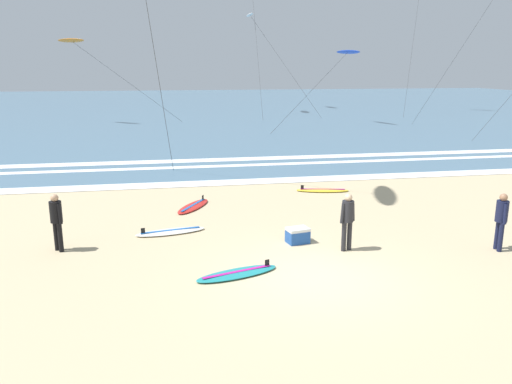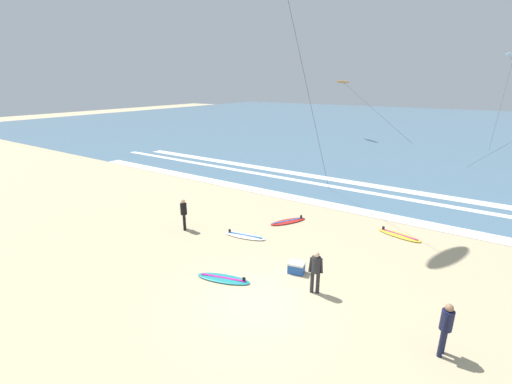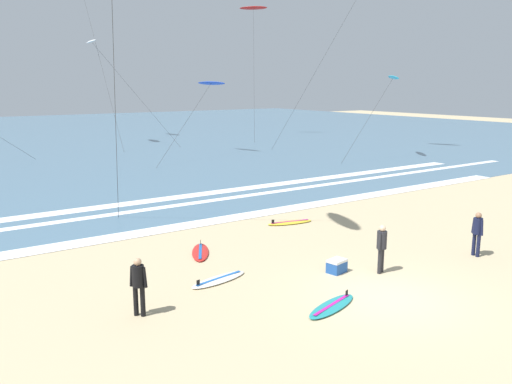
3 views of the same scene
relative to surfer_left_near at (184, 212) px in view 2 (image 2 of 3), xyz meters
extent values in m
plane|color=tan|center=(6.44, -2.92, -0.96)|extent=(160.00, 160.00, 0.00)
cube|color=slate|center=(6.44, 52.05, -0.95)|extent=(140.00, 90.00, 0.01)
cube|color=white|center=(5.12, 7.45, -0.94)|extent=(44.09, 1.09, 0.01)
cube|color=white|center=(7.77, 11.21, -0.94)|extent=(53.67, 0.62, 0.01)
cube|color=white|center=(6.29, 12.97, -0.94)|extent=(47.27, 1.02, 0.01)
cylinder|color=black|center=(0.07, -0.07, -0.55)|extent=(0.13, 0.13, 0.82)
cylinder|color=black|center=(-0.07, 0.07, -0.55)|extent=(0.13, 0.13, 0.82)
cylinder|color=black|center=(0.00, 0.00, 0.15)|extent=(0.32, 0.32, 0.58)
cylinder|color=black|center=(0.12, -0.14, 0.13)|extent=(0.16, 0.16, 0.56)
cylinder|color=black|center=(-0.12, 0.14, 0.13)|extent=(0.16, 0.16, 0.56)
sphere|color=tan|center=(0.00, 0.00, 0.54)|extent=(0.21, 0.21, 0.21)
cylinder|color=#232328|center=(7.83, -1.30, -0.55)|extent=(0.13, 0.13, 0.82)
cylinder|color=#232328|center=(7.64, -1.38, -0.55)|extent=(0.13, 0.13, 0.82)
cylinder|color=#232328|center=(7.73, -1.34, 0.15)|extent=(0.32, 0.32, 0.58)
cylinder|color=#232328|center=(7.91, -1.27, 0.13)|extent=(0.16, 0.13, 0.56)
cylinder|color=#232328|center=(7.56, -1.41, 0.13)|extent=(0.16, 0.13, 0.56)
sphere|color=#DBB28E|center=(7.73, -1.34, 0.54)|extent=(0.21, 0.21, 0.21)
cylinder|color=#141938|center=(11.84, -1.97, -0.55)|extent=(0.13, 0.13, 0.82)
cylinder|color=#141938|center=(11.81, -2.17, -0.55)|extent=(0.13, 0.13, 0.82)
cylinder|color=#141938|center=(11.82, -2.07, 0.15)|extent=(0.32, 0.32, 0.58)
cylinder|color=#141938|center=(11.86, -1.89, 0.13)|extent=(0.11, 0.15, 0.56)
cylinder|color=#141938|center=(11.79, -2.26, 0.13)|extent=(0.11, 0.15, 0.56)
sphere|color=#9E7051|center=(11.82, -2.07, 0.54)|extent=(0.21, 0.21, 0.21)
ellipsoid|color=silver|center=(3.01, 1.00, -0.91)|extent=(2.17, 0.98, 0.09)
cube|color=#1959B2|center=(3.01, 1.00, -0.86)|extent=(1.77, 0.43, 0.01)
cube|color=black|center=(2.21, 0.85, -0.79)|extent=(0.12, 0.04, 0.16)
ellipsoid|color=yellow|center=(9.14, 5.24, -0.91)|extent=(2.18, 1.03, 0.09)
cube|color=#BF198C|center=(9.14, 5.24, -0.86)|extent=(1.77, 0.47, 0.01)
cube|color=black|center=(8.34, 5.41, -0.79)|extent=(0.12, 0.04, 0.16)
ellipsoid|color=teal|center=(4.55, -2.51, -0.91)|extent=(2.18, 1.19, 0.09)
cube|color=#BF198C|center=(4.55, -2.51, -0.86)|extent=(1.74, 0.62, 0.01)
cube|color=black|center=(5.33, -2.27, -0.79)|extent=(0.12, 0.05, 0.16)
ellipsoid|color=red|center=(3.85, 3.74, -0.91)|extent=(1.55, 2.13, 0.09)
cube|color=#1959B2|center=(3.85, 3.74, -0.86)|extent=(0.96, 1.61, 0.01)
cube|color=black|center=(4.25, 4.46, -0.79)|extent=(0.07, 0.11, 0.16)
ellipsoid|color=white|center=(12.19, 41.00, 9.19)|extent=(1.12, 3.27, 0.43)
cylinder|color=#333333|center=(12.63, 40.01, 7.41)|extent=(1.01, 13.35, 16.74)
ellipsoid|color=orange|center=(-4.58, 32.72, 6.09)|extent=(2.90, 2.71, 0.43)
cylinder|color=#333333|center=(-0.02, 32.91, 2.57)|extent=(9.12, 0.40, 7.06)
cylinder|color=#333333|center=(2.37, 7.50, 7.21)|extent=(1.87, 6.22, 16.35)
cube|color=#1E4C9E|center=(6.58, -0.51, -0.78)|extent=(0.68, 0.55, 0.36)
cube|color=silver|center=(6.58, -0.51, -0.56)|extent=(0.69, 0.56, 0.08)
camera|label=1|loc=(2.99, -13.71, 3.93)|focal=35.35mm
camera|label=2|loc=(11.91, -11.20, 6.15)|focal=24.18mm
camera|label=3|loc=(-4.86, -12.55, 5.07)|focal=37.16mm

